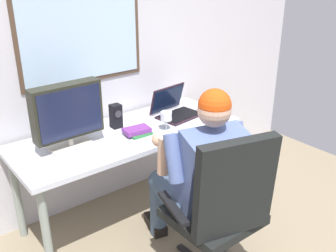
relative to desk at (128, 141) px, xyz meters
The scene contains 9 objects.
wall_rear 0.76m from the desk, 105.26° to the left, with size 4.66×0.08×2.56m.
desk is the anchor object (origin of this frame).
office_chair 0.95m from the desk, 88.03° to the right, with size 0.65×0.62×1.05m.
person_seated 0.69m from the desk, 82.04° to the right, with size 0.63×0.87×1.24m.
crt_monitor 0.54m from the desk, behind, with size 0.47×0.24×0.44m.
laptop 0.50m from the desk, ahead, with size 0.38×0.33×0.23m.
wine_glass 0.33m from the desk, 31.18° to the right, with size 0.08×0.08×0.14m.
desk_speaker 0.21m from the desk, 100.73° to the left, with size 0.08×0.08×0.18m.
book_stack 0.13m from the desk, 70.18° to the right, with size 0.20×0.14×0.05m.
Camera 1 is at (-1.26, -0.41, 1.88)m, focal length 41.38 mm.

